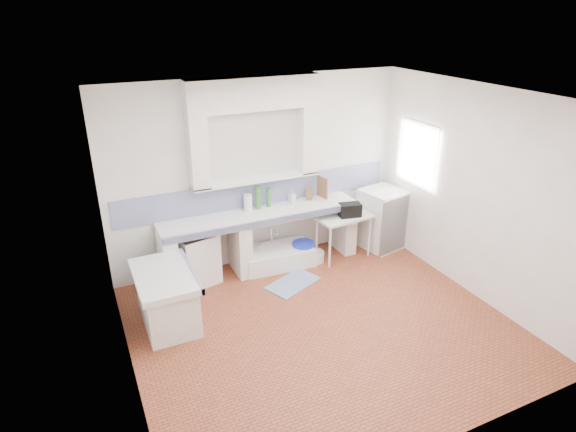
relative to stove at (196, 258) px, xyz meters
name	(u,v)px	position (x,y,z in m)	size (l,w,h in m)	color
floor	(322,326)	(1.11, -1.71, -0.38)	(4.50, 4.50, 0.00)	brown
ceiling	(330,98)	(1.11, -1.71, 2.42)	(4.50, 4.50, 0.00)	white
wall_back	(259,173)	(1.11, 0.29, 1.02)	(4.50, 4.50, 0.00)	white
wall_front	(450,320)	(1.11, -3.71, 1.02)	(4.50, 4.50, 0.00)	white
wall_left	(118,266)	(-1.14, -1.71, 1.02)	(4.50, 4.50, 0.00)	white
wall_right	(476,194)	(3.36, -1.71, 1.02)	(4.50, 4.50, 0.00)	white
alcove_mass	(254,93)	(1.01, 0.17, 2.20)	(1.90, 0.25, 0.45)	white
window_frame	(427,154)	(3.54, -0.51, 1.22)	(0.35, 0.86, 1.06)	#382011
lace_valance	(422,130)	(3.39, -0.51, 1.60)	(0.01, 0.84, 0.24)	white
counter_slab	(262,215)	(1.01, -0.01, 0.48)	(3.00, 0.60, 0.08)	white
counter_lip	(269,222)	(1.01, -0.29, 0.48)	(3.00, 0.04, 0.10)	navy
counter_pier_left	(169,262)	(-0.39, -0.01, 0.03)	(0.20, 0.55, 0.82)	white
counter_pier_mid	(240,247)	(0.66, -0.01, 0.03)	(0.20, 0.55, 0.82)	white
counter_pier_right	(343,226)	(2.41, -0.01, 0.03)	(0.20, 0.55, 0.82)	white
peninsula_top	(164,276)	(-0.59, -0.81, 0.28)	(0.70, 1.10, 0.08)	white
peninsula_base	(167,301)	(-0.59, -0.81, -0.07)	(0.60, 1.00, 0.62)	white
peninsula_lip	(191,270)	(-0.26, -0.81, 0.28)	(0.04, 1.10, 0.10)	navy
backsplash	(260,192)	(1.11, 0.28, 0.72)	(4.27, 0.03, 0.40)	navy
stove	(196,258)	(0.00, 0.00, 0.00)	(0.53, 0.51, 0.75)	white
sink	(277,257)	(1.23, -0.05, -0.25)	(1.07, 0.58, 0.26)	white
side_table	(343,236)	(2.28, -0.24, -0.02)	(0.85, 0.47, 0.04)	white
fridge	(382,218)	(3.05, -0.18, 0.11)	(0.63, 0.63, 0.97)	white
bucket_red	(258,261)	(0.91, -0.05, -0.24)	(0.30, 0.30, 0.28)	red
bucket_orange	(277,256)	(1.25, -0.02, -0.24)	(0.29, 0.29, 0.27)	orange
bucket_blue	(303,252)	(1.64, -0.13, -0.21)	(0.35, 0.35, 0.32)	#1B31CE
basin_white	(312,256)	(1.79, -0.16, -0.31)	(0.37, 0.37, 0.14)	white
water_bottle_a	(260,253)	(1.04, 0.14, -0.23)	(0.08, 0.08, 0.30)	silver
water_bottle_b	(277,250)	(1.32, 0.14, -0.24)	(0.07, 0.07, 0.27)	silver
black_bag	(350,210)	(2.34, -0.29, 0.43)	(0.33, 0.19, 0.21)	black
green_bottle_a	(258,197)	(1.02, 0.14, 0.70)	(0.08, 0.08, 0.36)	#367731
green_bottle_b	(269,197)	(1.19, 0.14, 0.67)	(0.06, 0.06, 0.30)	#367731
knife_block	(309,194)	(1.87, 0.14, 0.61)	(0.09, 0.07, 0.18)	brown
cutting_board	(322,187)	(2.10, 0.14, 0.69)	(0.02, 0.24, 0.33)	brown
paper_towel	(248,202)	(0.86, 0.14, 0.65)	(0.12, 0.12, 0.25)	white
soap_bottle	(292,197)	(1.58, 0.14, 0.62)	(0.09, 0.09, 0.20)	white
rug	(293,283)	(1.21, -0.65, -0.37)	(0.77, 0.44, 0.01)	#28468D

